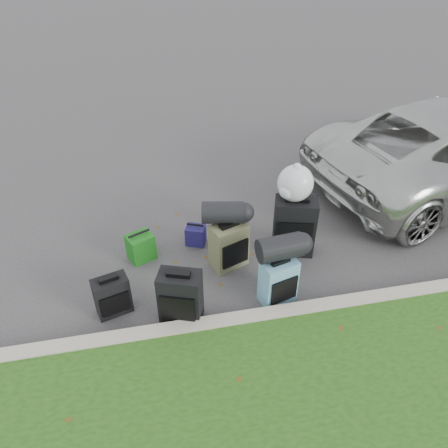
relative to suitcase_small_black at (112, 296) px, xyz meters
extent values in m
plane|color=#383535|center=(1.54, 0.49, -0.25)|extent=(120.00, 120.00, 0.00)
cube|color=#9E937F|center=(1.54, -0.51, -0.17)|extent=(120.00, 0.18, 0.15)
cube|color=black|center=(0.00, 0.00, 0.00)|extent=(0.44, 0.32, 0.49)
cube|color=black|center=(0.75, -0.26, 0.09)|extent=(0.53, 0.42, 0.67)
cube|color=#48472F|center=(1.47, 0.54, 0.07)|extent=(0.52, 0.43, 0.62)
cube|color=slate|center=(1.90, -0.20, 0.05)|extent=(0.46, 0.34, 0.58)
cube|color=black|center=(2.37, 0.65, 0.16)|extent=(0.61, 0.46, 0.81)
cube|color=#176215|center=(0.36, 0.89, -0.06)|extent=(0.40, 0.37, 0.37)
cube|color=navy|center=(1.11, 1.06, -0.11)|extent=(0.32, 0.29, 0.28)
cylinder|color=black|center=(1.41, 0.64, 0.52)|extent=(0.56, 0.37, 0.28)
cylinder|color=black|center=(1.92, -0.11, 0.48)|extent=(0.54, 0.34, 0.29)
sphere|color=silver|center=(2.35, 0.70, 0.79)|extent=(0.46, 0.46, 0.46)
camera|label=1|loc=(0.55, -3.68, 3.60)|focal=35.00mm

